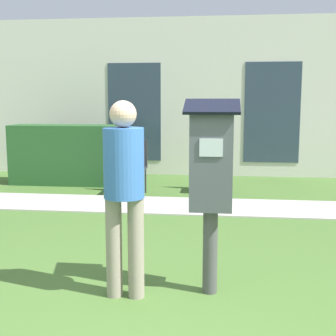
{
  "coord_description": "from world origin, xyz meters",
  "views": [
    {
      "loc": [
        0.47,
        -2.99,
        1.6
      ],
      "look_at": [
        0.03,
        0.63,
        1.05
      ],
      "focal_mm": 50.0,
      "sensor_mm": 36.0,
      "label": 1
    }
  ],
  "objects": [
    {
      "name": "person_standing",
      "position": [
        -0.31,
        0.55,
        0.93
      ],
      "size": [
        0.32,
        0.32,
        1.58
      ],
      "rotation": [
        0.0,
        0.0,
        -0.58
      ],
      "color": "gray",
      "rests_on": "ground"
    },
    {
      "name": "sidewalk",
      "position": [
        0.0,
        3.76,
        0.01
      ],
      "size": [
        12.0,
        1.1,
        0.02
      ],
      "color": "#B7B2A8",
      "rests_on": "ground"
    },
    {
      "name": "hedge_row",
      "position": [
        -2.41,
        5.35,
        0.55
      ],
      "size": [
        2.12,
        0.6,
        1.1
      ],
      "color": "#285628",
      "rests_on": "ground"
    },
    {
      "name": "building_facade",
      "position": [
        0.0,
        6.72,
        1.6
      ],
      "size": [
        10.0,
        0.26,
        3.2
      ],
      "color": "silver",
      "rests_on": "ground"
    },
    {
      "name": "outdoor_chair_middle",
      "position": [
        0.31,
        4.94,
        0.53
      ],
      "size": [
        0.44,
        0.44,
        0.9
      ],
      "rotation": [
        0.0,
        0.0,
        -0.04
      ],
      "color": "#262628",
      "rests_on": "ground"
    },
    {
      "name": "ground_plane",
      "position": [
        0.0,
        0.0,
        0.0
      ],
      "size": [
        40.0,
        40.0,
        0.0
      ],
      "primitive_type": "plane",
      "color": "#476B2D"
    },
    {
      "name": "outdoor_chair_left",
      "position": [
        -1.04,
        4.59,
        0.53
      ],
      "size": [
        0.44,
        0.44,
        0.9
      ],
      "rotation": [
        0.0,
        0.0,
        -0.41
      ],
      "color": "#262628",
      "rests_on": "ground"
    },
    {
      "name": "parking_meter",
      "position": [
        0.36,
        0.71,
        1.02
      ],
      "size": [
        0.44,
        0.31,
        1.59
      ],
      "color": "#4C4C4C",
      "rests_on": "ground"
    }
  ]
}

